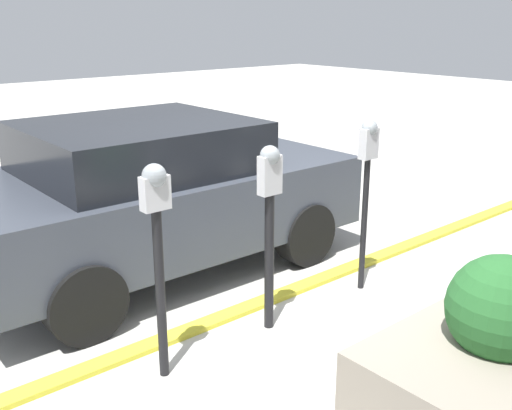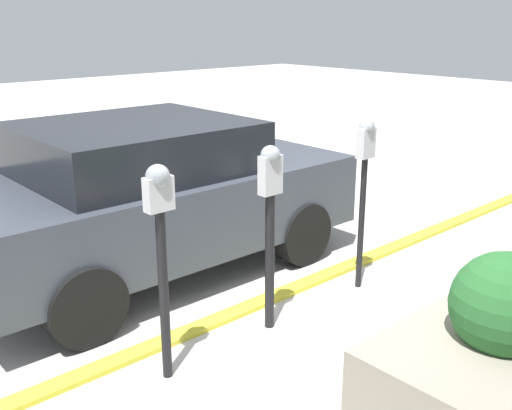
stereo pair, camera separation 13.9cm
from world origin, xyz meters
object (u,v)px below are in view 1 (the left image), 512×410
Objects in this scene: parking_meter_second at (270,209)px; planter_box at (495,360)px; parked_car_front at (151,192)px; parking_meter_nearest at (157,231)px; parking_meter_middle at (367,168)px.

parking_meter_second reaches higher than planter_box.
parking_meter_nearest is at bearing -118.67° from parked_car_front.
parking_meter_second is at bearing -87.17° from parked_car_front.
parking_meter_nearest is 0.40× the size of parked_car_front.
parking_meter_second is at bearing 2.09° from parking_meter_nearest.
parking_meter_middle is at bearing -53.58° from parked_car_front.
parked_car_front is at bearing 125.96° from parking_meter_middle.
parking_meter_nearest is at bearing -179.10° from parking_meter_middle.
parking_meter_nearest reaches higher than parking_meter_second.
parking_meter_second reaches higher than parked_car_front.
parking_meter_middle is at bearing 65.65° from planter_box.
parking_meter_middle is (1.13, -0.00, 0.14)m from parking_meter_second.
parked_car_front is at bearing 92.37° from parking_meter_second.
parking_meter_second is 1.87m from planter_box.
parking_meter_nearest reaches higher than planter_box.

